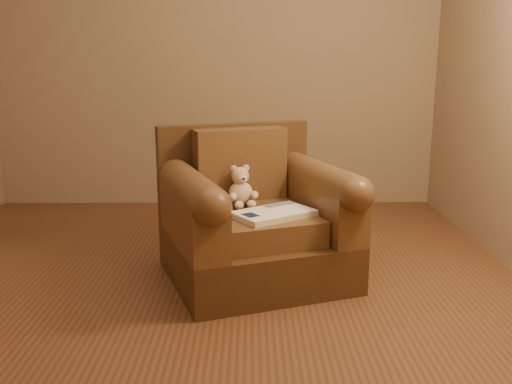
{
  "coord_description": "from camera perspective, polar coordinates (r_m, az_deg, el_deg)",
  "views": [
    {
      "loc": [
        0.33,
        -3.23,
        1.32
      ],
      "look_at": [
        0.36,
        0.04,
        0.56
      ],
      "focal_mm": 40.0,
      "sensor_mm": 36.0,
      "label": 1
    }
  ],
  "objects": [
    {
      "name": "teddy_bear",
      "position": [
        3.52,
        -1.48,
        0.18
      ],
      "size": [
        0.19,
        0.22,
        0.26
      ],
      "rotation": [
        0.0,
        0.0,
        0.32
      ],
      "color": "#D2B393",
      "rests_on": "armchair"
    },
    {
      "name": "side_table",
      "position": [
        3.8,
        8.14,
        -2.79
      ],
      "size": [
        0.38,
        0.38,
        0.53
      ],
      "color": "#C18135",
      "rests_on": "floor"
    },
    {
      "name": "armchair",
      "position": [
        3.5,
        -0.26,
        -2.92
      ],
      "size": [
        1.28,
        1.25,
        0.91
      ],
      "rotation": [
        0.0,
        0.0,
        0.34
      ],
      "color": "#462B17",
      "rests_on": "floor"
    },
    {
      "name": "floor",
      "position": [
        3.5,
        -5.91,
        -9.11
      ],
      "size": [
        4.0,
        4.0,
        0.0
      ],
      "primitive_type": "plane",
      "color": "brown",
      "rests_on": "ground"
    },
    {
      "name": "guidebook",
      "position": [
        3.29,
        1.79,
        -2.18
      ],
      "size": [
        0.52,
        0.48,
        0.04
      ],
      "rotation": [
        0.0,
        0.0,
        0.6
      ],
      "color": "beige",
      "rests_on": "armchair"
    }
  ]
}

